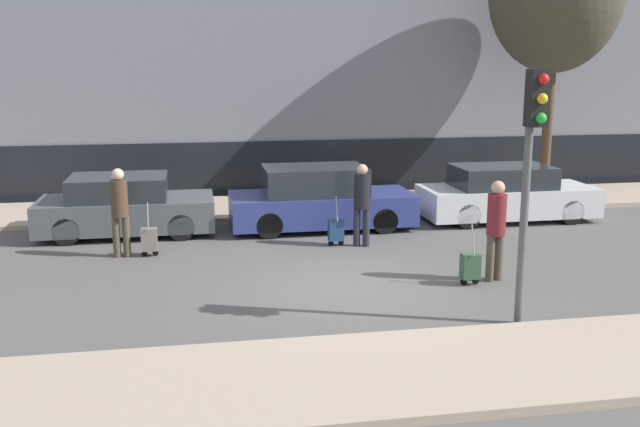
{
  "coord_description": "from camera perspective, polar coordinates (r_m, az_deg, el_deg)",
  "views": [
    {
      "loc": [
        -2.7,
        -11.81,
        3.91
      ],
      "look_at": [
        -0.24,
        1.8,
        0.95
      ],
      "focal_mm": 40.0,
      "sensor_mm": 36.0,
      "label": 1
    }
  ],
  "objects": [
    {
      "name": "pedestrian_center",
      "position": [
        15.22,
        3.37,
        1.11
      ],
      "size": [
        0.34,
        0.34,
        1.79
      ],
      "rotation": [
        0.0,
        0.0,
        -0.25
      ],
      "color": "#23232D",
      "rests_on": "ground_plane"
    },
    {
      "name": "pedestrian_right",
      "position": [
        13.15,
        13.92,
        -0.82
      ],
      "size": [
        0.34,
        0.34,
        1.84
      ],
      "rotation": [
        0.0,
        0.0,
        0.31
      ],
      "color": "#4C4233",
      "rests_on": "ground_plane"
    },
    {
      "name": "trolley_right",
      "position": [
        12.97,
        11.93,
        -4.15
      ],
      "size": [
        0.34,
        0.29,
        1.11
      ],
      "color": "#335138",
      "rests_on": "ground_plane"
    },
    {
      "name": "parked_car_1",
      "position": [
        16.91,
        -0.05,
        1.09
      ],
      "size": [
        4.32,
        1.79,
        1.49
      ],
      "color": "navy",
      "rests_on": "ground_plane"
    },
    {
      "name": "traffic_light",
      "position": [
        10.67,
        16.59,
        5.13
      ],
      "size": [
        0.28,
        0.47,
        3.8
      ],
      "color": "#515154",
      "rests_on": "ground_plane"
    },
    {
      "name": "parked_car_0",
      "position": [
        16.93,
        -15.34,
        0.51
      ],
      "size": [
        3.94,
        1.82,
        1.36
      ],
      "color": "#4C5156",
      "rests_on": "ground_plane"
    },
    {
      "name": "sidewalk_near",
      "position": [
        9.33,
        7.72,
        -12.39
      ],
      "size": [
        28.0,
        2.5,
        0.12
      ],
      "color": "tan",
      "rests_on": "ground_plane"
    },
    {
      "name": "sidewalk_far",
      "position": [
        19.39,
        -2.03,
        0.61
      ],
      "size": [
        28.0,
        3.0,
        0.12
      ],
      "color": "tan",
      "rests_on": "ground_plane"
    },
    {
      "name": "trolley_center",
      "position": [
        15.38,
        1.29,
        -1.37
      ],
      "size": [
        0.34,
        0.29,
        1.09
      ],
      "color": "navy",
      "rests_on": "ground_plane"
    },
    {
      "name": "parked_car_2",
      "position": [
        18.43,
        14.64,
        1.48
      ],
      "size": [
        4.31,
        1.72,
        1.38
      ],
      "color": "silver",
      "rests_on": "ground_plane"
    },
    {
      "name": "trolley_left",
      "position": [
        14.95,
        -13.5,
        -2.04
      ],
      "size": [
        0.34,
        0.29,
        1.12
      ],
      "color": "slate",
      "rests_on": "ground_plane"
    },
    {
      "name": "ground_plane",
      "position": [
        12.73,
        2.52,
        -5.82
      ],
      "size": [
        80.0,
        80.0,
        0.0
      ],
      "primitive_type": "plane",
      "color": "#565451"
    },
    {
      "name": "pedestrian_left",
      "position": [
        14.89,
        -15.73,
        0.52
      ],
      "size": [
        0.35,
        0.34,
        1.82
      ],
      "rotation": [
        0.0,
        0.0,
        3.07
      ],
      "color": "#4C4233",
      "rests_on": "ground_plane"
    }
  ]
}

